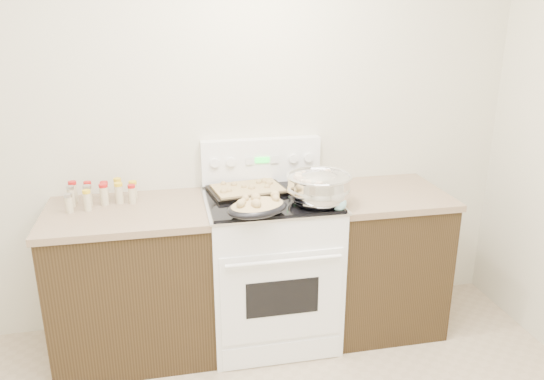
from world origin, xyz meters
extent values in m
cube|color=beige|center=(0.00, 1.77, 1.35)|extent=(4.00, 0.05, 2.70)
cube|color=black|center=(-0.48, 1.43, 0.44)|extent=(0.90, 0.64, 0.88)
cube|color=brown|center=(-0.48, 1.43, 0.90)|extent=(0.93, 0.67, 0.04)
cube|color=black|center=(1.08, 1.43, 0.44)|extent=(0.70, 0.64, 0.88)
cube|color=brown|center=(1.08, 1.43, 0.90)|extent=(0.73, 0.67, 0.04)
cube|color=white|center=(0.35, 1.42, 0.46)|extent=(0.76, 0.66, 0.92)
cube|color=white|center=(0.35, 1.08, 0.45)|extent=(0.70, 0.01, 0.55)
cube|color=black|center=(0.35, 1.08, 0.46)|extent=(0.42, 0.01, 0.22)
cylinder|color=white|center=(0.35, 1.04, 0.70)|extent=(0.65, 0.02, 0.02)
cube|color=white|center=(0.35, 1.09, 0.08)|extent=(0.70, 0.01, 0.14)
cube|color=silver|center=(0.35, 1.42, 0.93)|extent=(0.78, 0.68, 0.01)
cube|color=black|center=(0.35, 1.42, 0.94)|extent=(0.74, 0.64, 0.01)
cube|color=white|center=(0.35, 1.72, 1.08)|extent=(0.76, 0.07, 0.28)
cylinder|color=white|center=(0.05, 1.67, 1.10)|extent=(0.06, 0.02, 0.06)
cylinder|color=white|center=(0.15, 1.67, 1.10)|extent=(0.06, 0.02, 0.06)
cylinder|color=white|center=(0.55, 1.67, 1.10)|extent=(0.06, 0.02, 0.06)
cylinder|color=white|center=(0.65, 1.67, 1.10)|extent=(0.06, 0.02, 0.06)
cube|color=#19E533|center=(0.35, 1.67, 1.10)|extent=(0.09, 0.00, 0.04)
cube|color=silver|center=(0.27, 1.67, 1.10)|extent=(0.05, 0.00, 0.05)
cube|color=silver|center=(0.43, 1.67, 1.10)|extent=(0.05, 0.00, 0.05)
ellipsoid|color=silver|center=(0.60, 1.26, 1.02)|extent=(0.37, 0.37, 0.22)
cylinder|color=silver|center=(0.60, 1.26, 0.95)|extent=(0.20, 0.20, 0.01)
torus|color=silver|center=(0.60, 1.26, 1.10)|extent=(0.37, 0.37, 0.02)
cylinder|color=silver|center=(0.60, 1.26, 1.04)|extent=(0.35, 0.35, 0.12)
cylinder|color=brown|center=(0.60, 1.26, 1.09)|extent=(0.33, 0.33, 0.00)
cube|color=beige|center=(0.51, 1.16, 1.10)|extent=(0.04, 0.04, 0.03)
cube|color=beige|center=(0.48, 1.27, 1.10)|extent=(0.05, 0.05, 0.03)
cube|color=beige|center=(0.67, 1.35, 1.10)|extent=(0.04, 0.04, 0.03)
cube|color=beige|center=(0.53, 1.35, 1.10)|extent=(0.03, 0.03, 0.02)
cube|color=beige|center=(0.48, 1.19, 1.10)|extent=(0.03, 0.03, 0.02)
cube|color=beige|center=(0.65, 1.20, 1.10)|extent=(0.04, 0.04, 0.03)
cube|color=beige|center=(0.57, 1.18, 1.10)|extent=(0.03, 0.03, 0.02)
cube|color=beige|center=(0.49, 1.31, 1.10)|extent=(0.04, 0.04, 0.03)
cube|color=beige|center=(0.51, 1.23, 1.10)|extent=(0.03, 0.03, 0.02)
cube|color=beige|center=(0.54, 1.23, 1.10)|extent=(0.04, 0.04, 0.02)
cube|color=beige|center=(0.59, 1.19, 1.10)|extent=(0.04, 0.04, 0.03)
cube|color=beige|center=(0.48, 1.26, 1.10)|extent=(0.04, 0.04, 0.03)
cube|color=beige|center=(0.56, 1.13, 1.10)|extent=(0.04, 0.04, 0.03)
ellipsoid|color=black|center=(0.22, 1.14, 0.98)|extent=(0.42, 0.36, 0.08)
ellipsoid|color=tan|center=(0.22, 1.14, 1.00)|extent=(0.38, 0.32, 0.06)
sphere|color=tan|center=(0.21, 1.07, 1.03)|extent=(0.05, 0.05, 0.05)
sphere|color=tan|center=(0.13, 1.09, 1.03)|extent=(0.05, 0.05, 0.05)
sphere|color=tan|center=(0.32, 1.15, 1.03)|extent=(0.04, 0.04, 0.04)
sphere|color=tan|center=(0.22, 1.17, 1.03)|extent=(0.05, 0.05, 0.05)
sphere|color=tan|center=(0.33, 1.19, 1.03)|extent=(0.05, 0.05, 0.05)
sphere|color=tan|center=(0.14, 1.13, 1.03)|extent=(0.04, 0.04, 0.04)
sphere|color=tan|center=(0.21, 1.08, 1.03)|extent=(0.05, 0.05, 0.05)
sphere|color=tan|center=(0.16, 1.17, 1.03)|extent=(0.04, 0.04, 0.04)
cube|color=black|center=(0.23, 1.52, 0.95)|extent=(0.49, 0.38, 0.02)
cube|color=tan|center=(0.23, 1.52, 0.97)|extent=(0.44, 0.33, 0.02)
sphere|color=tan|center=(0.35, 1.61, 0.98)|extent=(0.05, 0.05, 0.05)
sphere|color=tan|center=(0.11, 1.48, 0.98)|extent=(0.04, 0.04, 0.04)
sphere|color=tan|center=(0.31, 1.59, 0.98)|extent=(0.03, 0.03, 0.03)
sphere|color=tan|center=(0.08, 1.46, 0.98)|extent=(0.04, 0.04, 0.04)
sphere|color=tan|center=(0.15, 1.58, 0.98)|extent=(0.04, 0.04, 0.04)
sphere|color=tan|center=(0.25, 1.50, 0.98)|extent=(0.04, 0.04, 0.04)
sphere|color=tan|center=(0.21, 1.53, 0.98)|extent=(0.03, 0.03, 0.03)
sphere|color=tan|center=(0.37, 1.56, 0.98)|extent=(0.04, 0.04, 0.04)
sphere|color=tan|center=(0.09, 1.61, 0.98)|extent=(0.03, 0.03, 0.03)
sphere|color=tan|center=(0.35, 1.50, 0.98)|extent=(0.04, 0.04, 0.04)
cylinder|color=#B18351|center=(0.27, 1.24, 0.95)|extent=(0.04, 0.24, 0.01)
sphere|color=#B18351|center=(0.26, 1.13, 0.96)|extent=(0.04, 0.04, 0.04)
sphere|color=#8BC9CF|center=(0.68, 1.14, 0.98)|extent=(0.09, 0.09, 0.09)
cylinder|color=#8BC9CF|center=(0.74, 1.23, 1.01)|extent=(0.17, 0.25, 0.08)
cylinder|color=#BFB28C|center=(-0.79, 1.63, 0.97)|extent=(0.05, 0.05, 0.11)
cylinder|color=#B21414|center=(-0.79, 1.63, 1.04)|extent=(0.05, 0.05, 0.02)
cylinder|color=#BFB28C|center=(-0.70, 1.63, 0.97)|extent=(0.04, 0.04, 0.10)
cylinder|color=#B21414|center=(-0.70, 1.63, 1.03)|extent=(0.04, 0.04, 0.02)
cylinder|color=#BFB28C|center=(-0.61, 1.63, 0.97)|extent=(0.04, 0.04, 0.09)
cylinder|color=#B21414|center=(-0.61, 1.63, 1.02)|extent=(0.05, 0.05, 0.02)
cylinder|color=#BFB28C|center=(-0.53, 1.63, 0.97)|extent=(0.04, 0.04, 0.11)
cylinder|color=gold|center=(-0.53, 1.63, 1.04)|extent=(0.04, 0.04, 0.02)
cylinder|color=#BFB28C|center=(-0.45, 1.62, 0.96)|extent=(0.05, 0.05, 0.09)
cylinder|color=gold|center=(-0.45, 1.62, 1.02)|extent=(0.05, 0.05, 0.02)
cylinder|color=#BFB28C|center=(-0.79, 1.55, 0.97)|extent=(0.04, 0.04, 0.10)
cylinder|color=#B2B2B7|center=(-0.79, 1.55, 1.03)|extent=(0.04, 0.04, 0.02)
cylinder|color=#BFB28C|center=(-0.70, 1.54, 0.97)|extent=(0.05, 0.05, 0.10)
cylinder|color=#B2B2B7|center=(-0.70, 1.54, 1.03)|extent=(0.05, 0.05, 0.02)
cylinder|color=#BFB28C|center=(-0.61, 1.54, 0.97)|extent=(0.05, 0.05, 0.11)
cylinder|color=#B21414|center=(-0.61, 1.54, 1.04)|extent=(0.05, 0.05, 0.02)
cylinder|color=#BFB28C|center=(-0.52, 1.55, 0.97)|extent=(0.05, 0.05, 0.11)
cylinder|color=gold|center=(-0.52, 1.55, 1.04)|extent=(0.05, 0.05, 0.02)
cylinder|color=#BFB28C|center=(-0.45, 1.53, 0.97)|extent=(0.04, 0.04, 0.10)
cylinder|color=#B21414|center=(-0.45, 1.53, 1.02)|extent=(0.04, 0.04, 0.02)
cylinder|color=#BFB28C|center=(-0.79, 1.45, 0.97)|extent=(0.04, 0.04, 0.09)
cylinder|color=#B2B2B7|center=(-0.79, 1.45, 1.02)|extent=(0.04, 0.04, 0.02)
cylinder|color=#BFB28C|center=(-0.69, 1.46, 0.97)|extent=(0.04, 0.04, 0.10)
cylinder|color=gold|center=(-0.69, 1.46, 1.03)|extent=(0.04, 0.04, 0.02)
camera|label=1|loc=(-0.24, -1.48, 1.99)|focal=35.00mm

